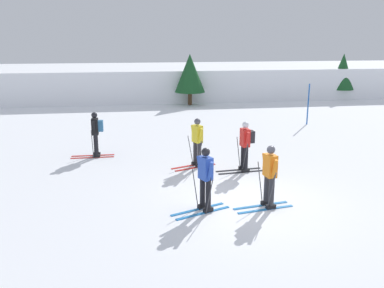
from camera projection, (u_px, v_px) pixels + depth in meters
name	position (u px, v px, depth m)	size (l,w,h in m)	color
ground_plane	(247.00, 203.00, 11.36)	(120.00, 120.00, 0.00)	white
far_snow_ridge	(172.00, 81.00, 31.15)	(80.00, 7.94, 2.16)	white
skier_orange	(269.00, 175.00, 10.86)	(1.64, 0.99, 1.71)	#237AC6
skier_yellow	(197.00, 141.00, 14.33)	(1.62, 0.96, 1.71)	red
skier_black	(96.00, 132.00, 15.46)	(1.60, 1.00, 1.71)	red
skier_red	(245.00, 144.00, 13.80)	(1.63, 1.00, 1.71)	black
skier_blue	(205.00, 178.00, 10.65)	(1.62, 0.96, 1.71)	#237AC6
trail_marker_pole	(308.00, 104.00, 21.10)	(0.06, 0.06, 2.09)	#1E56AD
conifer_far_left	(343.00, 72.00, 29.33)	(1.73, 1.73, 3.22)	#513823
conifer_far_right	(190.00, 73.00, 26.82)	(1.98, 1.98, 3.31)	#513823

